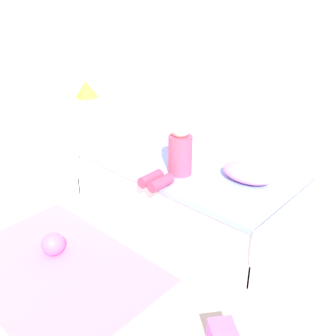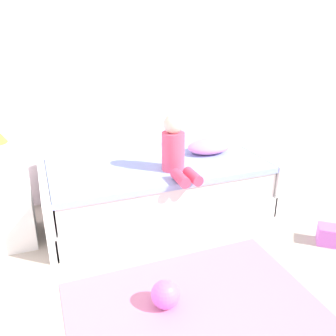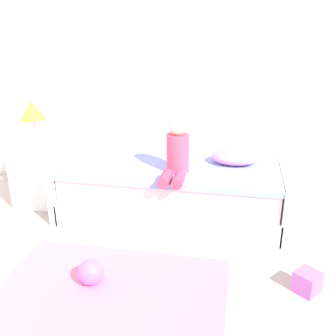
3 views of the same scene
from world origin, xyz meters
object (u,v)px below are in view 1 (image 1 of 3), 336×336
object	(u,v)px
table_lamp	(86,91)
toy_ball	(53,244)
child_figure	(176,153)
bed	(186,188)
nightstand	(92,146)
toy_block	(222,336)
pillow	(248,173)

from	to	relation	value
table_lamp	toy_ball	bearing A→B (deg)	-50.29
table_lamp	child_figure	bearing A→B (deg)	-7.55
bed	nightstand	distance (m)	1.35
child_figure	toy_block	size ratio (longest dim) A/B	3.28
bed	child_figure	world-z (taller)	child_figure
table_lamp	toy_ball	distance (m)	1.73
bed	nightstand	size ratio (longest dim) A/B	3.52
table_lamp	child_figure	size ratio (longest dim) A/B	0.88
pillow	child_figure	bearing A→B (deg)	-146.41
bed	child_figure	bearing A→B (deg)	-71.83
child_figure	nightstand	bearing A→B (deg)	172.45
bed	table_lamp	distance (m)	1.52
pillow	toy_ball	world-z (taller)	pillow
bed	child_figure	xyz separation A→B (m)	(0.07, -0.23, 0.46)
nightstand	child_figure	distance (m)	1.49
nightstand	pillow	world-z (taller)	pillow
bed	pillow	xyz separation A→B (m)	(0.57, 0.10, 0.32)
bed	table_lamp	world-z (taller)	table_lamp
table_lamp	pillow	distance (m)	1.96
child_figure	bed	bearing A→B (deg)	108.17
bed	toy_ball	world-z (taller)	bed
table_lamp	bed	bearing A→B (deg)	1.68
toy_block	pillow	bearing A→B (deg)	116.56
pillow	toy_ball	xyz separation A→B (m)	(-0.95, -1.30, -0.47)
toy_ball	child_figure	bearing A→B (deg)	64.91
toy_ball	toy_block	size ratio (longest dim) A/B	1.20
child_figure	toy_block	world-z (taller)	child_figure
nightstand	toy_block	xyz separation A→B (m)	(2.48, -0.98, -0.22)
nightstand	bed	bearing A→B (deg)	1.68
bed	toy_ball	bearing A→B (deg)	-107.60
bed	toy_ball	size ratio (longest dim) A/B	11.32
bed	toy_block	bearing A→B (deg)	-42.01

